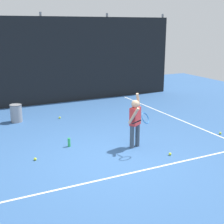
% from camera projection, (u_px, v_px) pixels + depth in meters
% --- Properties ---
extents(ground_plane, '(20.00, 20.00, 0.00)m').
position_uv_depth(ground_plane, '(110.00, 157.00, 7.29)').
color(ground_plane, '#335B93').
extents(court_line_baseline, '(9.00, 0.05, 0.00)m').
position_uv_depth(court_line_baseline, '(129.00, 173.00, 6.51)').
color(court_line_baseline, white).
rests_on(court_line_baseline, ground).
extents(court_line_sideline, '(0.05, 9.00, 0.00)m').
position_uv_depth(court_line_sideline, '(195.00, 126.00, 9.57)').
color(court_line_sideline, white).
rests_on(court_line_sideline, ground).
extents(back_fence_windscreen, '(10.98, 0.08, 3.27)m').
position_uv_depth(back_fence_windscreen, '(44.00, 61.00, 11.86)').
color(back_fence_windscreen, black).
rests_on(back_fence_windscreen, ground).
extents(fence_post_2, '(0.09, 0.09, 3.42)m').
position_uv_depth(fence_post_2, '(43.00, 59.00, 11.89)').
color(fence_post_2, slate).
rests_on(fence_post_2, ground).
extents(fence_post_3, '(0.09, 0.09, 3.42)m').
position_uv_depth(fence_post_3, '(107.00, 56.00, 13.02)').
color(fence_post_3, slate).
rests_on(fence_post_3, ground).
extents(fence_post_4, '(0.09, 0.09, 3.42)m').
position_uv_depth(fence_post_4, '(161.00, 54.00, 14.15)').
color(fence_post_4, slate).
rests_on(fence_post_4, ground).
extents(tennis_player, '(0.50, 0.83, 1.35)m').
position_uv_depth(tennis_player, '(136.00, 119.00, 7.73)').
color(tennis_player, '#3F4C59').
rests_on(tennis_player, ground).
extents(ball_hopper, '(0.38, 0.38, 0.56)m').
position_uv_depth(ball_hopper, '(16.00, 113.00, 9.93)').
color(ball_hopper, gray).
rests_on(ball_hopper, ground).
extents(water_bottle, '(0.07, 0.07, 0.22)m').
position_uv_depth(water_bottle, '(69.00, 142.00, 7.93)').
color(water_bottle, green).
rests_on(water_bottle, ground).
extents(tennis_ball_0, '(0.07, 0.07, 0.07)m').
position_uv_depth(tennis_ball_0, '(220.00, 133.00, 8.84)').
color(tennis_ball_0, '#CCE033').
rests_on(tennis_ball_0, ground).
extents(tennis_ball_1, '(0.07, 0.07, 0.07)m').
position_uv_depth(tennis_ball_1, '(60.00, 118.00, 10.32)').
color(tennis_ball_1, '#CCE033').
rests_on(tennis_ball_1, ground).
extents(tennis_ball_2, '(0.07, 0.07, 0.07)m').
position_uv_depth(tennis_ball_2, '(35.00, 159.00, 7.13)').
color(tennis_ball_2, '#CCE033').
rests_on(tennis_ball_2, ground).
extents(tennis_ball_3, '(0.07, 0.07, 0.07)m').
position_uv_depth(tennis_ball_3, '(170.00, 154.00, 7.41)').
color(tennis_ball_3, '#CCE033').
rests_on(tennis_ball_3, ground).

